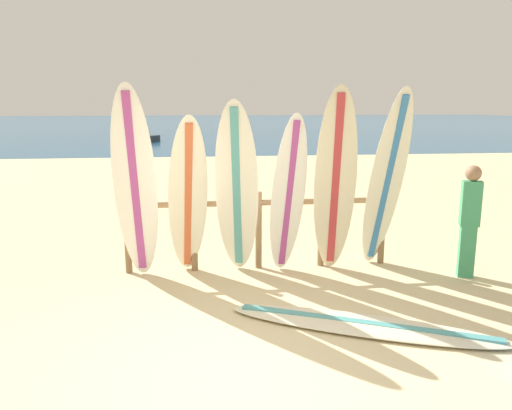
# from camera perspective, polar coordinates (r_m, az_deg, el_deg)

# --- Properties ---
(ground_plane) EXTENTS (120.00, 120.00, 0.00)m
(ground_plane) POSITION_cam_1_polar(r_m,az_deg,el_deg) (4.41, -1.10, -19.38)
(ground_plane) COLOR beige
(ocean_water) EXTENTS (120.00, 80.00, 0.01)m
(ocean_water) POSITION_cam_1_polar(r_m,az_deg,el_deg) (61.81, -6.56, 9.41)
(ocean_water) COLOR #1E5984
(ocean_water) RESTS_ON ground
(surfboard_rack) EXTENTS (3.68, 0.09, 1.09)m
(surfboard_rack) POSITION_cam_1_polar(r_m,az_deg,el_deg) (6.85, 0.30, -1.83)
(surfboard_rack) COLOR olive
(surfboard_rack) RESTS_ON ground
(surfboard_leaning_far_left) EXTENTS (0.58, 0.73, 2.53)m
(surfboard_leaning_far_left) POSITION_cam_1_polar(r_m,az_deg,el_deg) (6.36, -13.78, 2.18)
(surfboard_leaning_far_left) COLOR white
(surfboard_leaning_far_left) RESTS_ON ground
(surfboard_leaning_left) EXTENTS (0.60, 1.15, 2.17)m
(surfboard_leaning_left) POSITION_cam_1_polar(r_m,az_deg,el_deg) (6.29, -7.86, 0.62)
(surfboard_leaning_left) COLOR white
(surfboard_leaning_left) RESTS_ON ground
(surfboard_leaning_center_left) EXTENTS (0.67, 0.74, 2.34)m
(surfboard_leaning_center_left) POSITION_cam_1_polar(r_m,az_deg,el_deg) (6.46, -2.23, 1.78)
(surfboard_leaning_center_left) COLOR white
(surfboard_leaning_center_left) RESTS_ON ground
(surfboard_leaning_center) EXTENTS (0.55, 0.71, 2.18)m
(surfboard_leaning_center) POSITION_cam_1_polar(r_m,az_deg,el_deg) (6.46, 3.72, 1.03)
(surfboard_leaning_center) COLOR white
(surfboard_leaning_center) RESTS_ON ground
(surfboard_leaning_center_right) EXTENTS (0.63, 0.68, 2.52)m
(surfboard_leaning_center_right) POSITION_cam_1_polar(r_m,az_deg,el_deg) (6.59, 9.12, 2.61)
(surfboard_leaning_center_right) COLOR beige
(surfboard_leaning_center_right) RESTS_ON ground
(surfboard_leaning_right) EXTENTS (0.54, 0.96, 2.50)m
(surfboard_leaning_right) POSITION_cam_1_polar(r_m,az_deg,el_deg) (6.81, 14.78, 2.59)
(surfboard_leaning_right) COLOR silver
(surfboard_leaning_right) RESTS_ON ground
(surfboard_lying_on_sand) EXTENTS (2.84, 1.71, 0.08)m
(surfboard_lying_on_sand) POSITION_cam_1_polar(r_m,az_deg,el_deg) (5.35, 12.40, -13.38)
(surfboard_lying_on_sand) COLOR beige
(surfboard_lying_on_sand) RESTS_ON ground
(beachgoer_standing) EXTENTS (0.28, 0.22, 1.50)m
(beachgoer_standing) POSITION_cam_1_polar(r_m,az_deg,el_deg) (7.04, 23.42, -1.23)
(beachgoer_standing) COLOR #3F9966
(beachgoer_standing) RESTS_ON ground
(small_boat_offshore) EXTENTS (2.20, 2.71, 0.71)m
(small_boat_offshore) POSITION_cam_1_polar(r_m,az_deg,el_deg) (30.91, -13.16, 7.55)
(small_boat_offshore) COLOR #333842
(small_boat_offshore) RESTS_ON ocean_water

